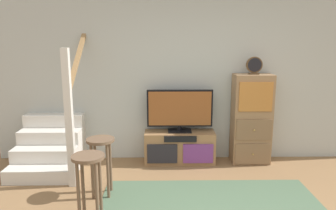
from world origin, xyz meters
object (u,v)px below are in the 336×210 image
at_px(side_cabinet, 251,119).
at_px(television, 180,110).
at_px(media_console, 180,147).
at_px(desk_clock, 254,66).
at_px(bar_stool_far, 101,154).
at_px(bar_stool_near, 89,173).

bearing_deg(side_cabinet, television, 179.29).
height_order(media_console, desk_clock, desk_clock).
xyz_separation_m(side_cabinet, bar_stool_far, (-2.12, -1.07, -0.15)).
xyz_separation_m(bar_stool_near, bar_stool_far, (0.02, 0.57, -0.00)).
distance_m(desk_clock, bar_stool_far, 2.56).
bearing_deg(media_console, desk_clock, -0.25).
height_order(media_console, television, television).
bearing_deg(side_cabinet, bar_stool_near, -142.53).
height_order(media_console, side_cabinet, side_cabinet).
bearing_deg(media_console, television, 90.00).
xyz_separation_m(side_cabinet, desk_clock, (-0.00, -0.02, 0.83)).
relative_size(media_console, side_cabinet, 0.78).
relative_size(side_cabinet, bar_stool_far, 1.90).
bearing_deg(television, desk_clock, -1.50).
bearing_deg(bar_stool_far, bar_stool_near, -91.68).
distance_m(television, desk_clock, 1.29).
xyz_separation_m(television, side_cabinet, (1.11, -0.01, -0.15)).
xyz_separation_m(media_console, bar_stool_near, (-1.03, -1.63, 0.30)).
distance_m(media_console, side_cabinet, 1.19).
xyz_separation_m(desk_clock, bar_stool_far, (-2.11, -1.05, -0.98)).
height_order(media_console, bar_stool_near, bar_stool_near).
relative_size(side_cabinet, desk_clock, 5.26).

